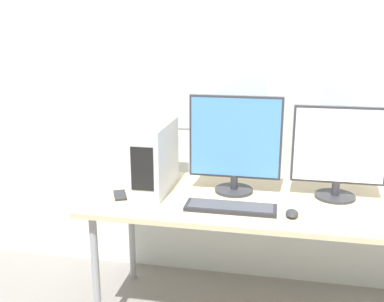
# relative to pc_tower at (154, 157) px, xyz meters

# --- Properties ---
(wall_back) EXTENTS (8.00, 0.07, 2.70)m
(wall_back) POSITION_rel_pc_tower_xyz_m (0.74, 0.46, 0.43)
(wall_back) COLOR silver
(wall_back) RESTS_ON ground_plane
(desk) EXTENTS (2.13, 0.74, 0.74)m
(desk) POSITION_rel_pc_tower_xyz_m (0.74, -0.04, -0.24)
(desk) COLOR #D1BA8E
(desk) RESTS_ON ground_plane
(pc_tower) EXTENTS (0.17, 0.46, 0.38)m
(pc_tower) POSITION_rel_pc_tower_xyz_m (0.00, 0.00, 0.00)
(pc_tower) COLOR silver
(pc_tower) RESTS_ON desk
(monitor_main) EXTENTS (0.50, 0.21, 0.54)m
(monitor_main) POSITION_rel_pc_tower_xyz_m (0.44, 0.05, 0.09)
(monitor_main) COLOR #333338
(monitor_main) RESTS_ON desk
(monitor_right_near) EXTENTS (0.48, 0.21, 0.49)m
(monitor_right_near) POSITION_rel_pc_tower_xyz_m (0.98, 0.07, 0.07)
(monitor_right_near) COLOR #333338
(monitor_right_near) RESTS_ON desk
(keyboard) EXTENTS (0.46, 0.14, 0.02)m
(keyboard) POSITION_rel_pc_tower_xyz_m (0.45, -0.21, -0.18)
(keyboard) COLOR #28282D
(keyboard) RESTS_ON desk
(mouse) EXTENTS (0.06, 0.10, 0.03)m
(mouse) POSITION_rel_pc_tower_xyz_m (0.75, -0.23, -0.18)
(mouse) COLOR #2D2D2D
(mouse) RESTS_ON desk
(cell_phone) EXTENTS (0.12, 0.16, 0.01)m
(cell_phone) POSITION_rel_pc_tower_xyz_m (-0.16, -0.14, -0.19)
(cell_phone) COLOR #232328
(cell_phone) RESTS_ON desk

